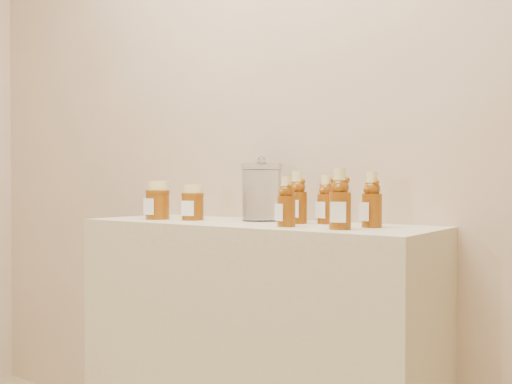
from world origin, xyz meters
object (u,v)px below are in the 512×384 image
Objects in this scene: display_table at (251,360)px; bear_bottle_back_left at (298,194)px; bear_bottle_front_left at (286,198)px; honey_jar_left at (159,201)px; glass_canister at (262,190)px.

bear_bottle_back_left reaches higher than display_table.
bear_bottle_front_left is 0.65m from honey_jar_left.
glass_canister is at bearing 22.88° from honey_jar_left.
display_table is 6.41× the size of bear_bottle_back_left.
bear_bottle_back_left is 0.17m from glass_canister.
glass_canister reaches higher than display_table.
bear_bottle_back_left is at bearing 19.74° from display_table.
honey_jar_left is 0.57× the size of glass_canister.
bear_bottle_front_left is (0.05, -0.14, -0.01)m from bear_bottle_back_left.
bear_bottle_back_left is at bearing -12.83° from glass_canister.
bear_bottle_front_left reaches higher than honey_jar_left.
honey_jar_left is (-0.59, -0.03, -0.03)m from bear_bottle_back_left.
bear_bottle_back_left is 0.88× the size of glass_canister.
bear_bottle_front_left is at bearing -23.98° from display_table.
display_table is at bearing 10.93° from honey_jar_left.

